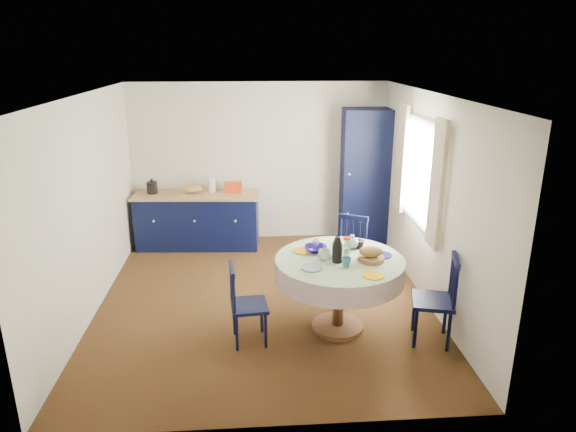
% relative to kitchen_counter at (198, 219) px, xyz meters
% --- Properties ---
extents(floor, '(4.50, 4.50, 0.00)m').
position_rel_kitchen_counter_xyz_m(floor, '(0.97, -1.90, -0.45)').
color(floor, black).
rests_on(floor, ground).
extents(ceiling, '(4.50, 4.50, 0.00)m').
position_rel_kitchen_counter_xyz_m(ceiling, '(0.97, -1.90, 2.05)').
color(ceiling, white).
rests_on(ceiling, wall_back).
extents(wall_back, '(4.00, 0.02, 2.50)m').
position_rel_kitchen_counter_xyz_m(wall_back, '(0.97, 0.35, 0.80)').
color(wall_back, silver).
rests_on(wall_back, floor).
extents(wall_left, '(0.02, 4.50, 2.50)m').
position_rel_kitchen_counter_xyz_m(wall_left, '(-1.03, -1.90, 0.80)').
color(wall_left, silver).
rests_on(wall_left, floor).
extents(wall_right, '(0.02, 4.50, 2.50)m').
position_rel_kitchen_counter_xyz_m(wall_right, '(2.97, -1.90, 0.80)').
color(wall_right, silver).
rests_on(wall_right, floor).
extents(window, '(0.10, 1.74, 1.45)m').
position_rel_kitchen_counter_xyz_m(window, '(2.93, -1.60, 1.08)').
color(window, white).
rests_on(window, wall_right).
extents(kitchen_counter, '(1.96, 0.73, 1.10)m').
position_rel_kitchen_counter_xyz_m(kitchen_counter, '(0.00, 0.00, 0.00)').
color(kitchen_counter, black).
rests_on(kitchen_counter, floor).
extents(pantry_cabinet, '(0.76, 0.56, 2.11)m').
position_rel_kitchen_counter_xyz_m(pantry_cabinet, '(2.63, 0.10, 0.61)').
color(pantry_cabinet, black).
rests_on(pantry_cabinet, floor).
extents(dining_table, '(1.39, 1.39, 1.12)m').
position_rel_kitchen_counter_xyz_m(dining_table, '(1.78, -2.64, 0.27)').
color(dining_table, '#542F18').
rests_on(dining_table, floor).
extents(chair_left, '(0.41, 0.43, 0.88)m').
position_rel_kitchen_counter_xyz_m(chair_left, '(0.76, -2.83, -0.00)').
color(chair_left, black).
rests_on(chair_left, floor).
extents(chair_far, '(0.57, 0.56, 0.96)m').
position_rel_kitchen_counter_xyz_m(chair_far, '(2.07, -1.65, 0.04)').
color(chair_far, black).
rests_on(chair_far, floor).
extents(chair_right, '(0.51, 0.53, 0.98)m').
position_rel_kitchen_counter_xyz_m(chair_right, '(2.76, -2.97, 0.05)').
color(chair_right, black).
rests_on(chair_right, floor).
extents(mug_a, '(0.14, 0.14, 0.11)m').
position_rel_kitchen_counter_xyz_m(mug_a, '(1.61, -2.64, 0.45)').
color(mug_a, silver).
rests_on(mug_a, dining_table).
extents(mug_b, '(0.10, 0.10, 0.10)m').
position_rel_kitchen_counter_xyz_m(mug_b, '(1.81, -2.84, 0.44)').
color(mug_b, '#2C6877').
rests_on(mug_b, dining_table).
extents(mug_c, '(0.11, 0.11, 0.09)m').
position_rel_kitchen_counter_xyz_m(mug_c, '(2.04, -2.34, 0.44)').
color(mug_c, black).
rests_on(mug_c, dining_table).
extents(mug_d, '(0.09, 0.09, 0.09)m').
position_rel_kitchen_counter_xyz_m(mug_d, '(1.56, -2.28, 0.44)').
color(mug_d, silver).
rests_on(mug_d, dining_table).
extents(cobalt_bowl, '(0.25, 0.25, 0.06)m').
position_rel_kitchen_counter_xyz_m(cobalt_bowl, '(1.55, -2.41, 0.43)').
color(cobalt_bowl, '#120974').
rests_on(cobalt_bowl, dining_table).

